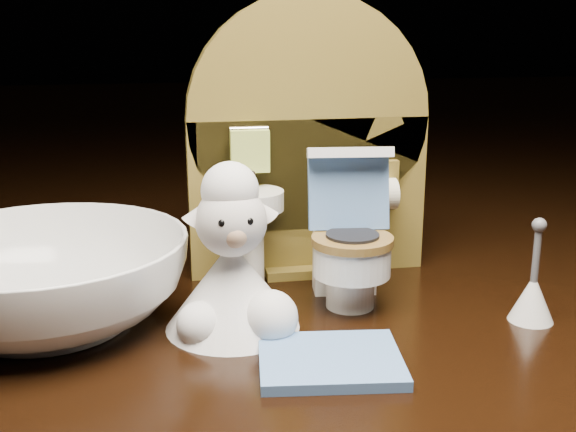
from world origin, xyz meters
name	(u,v)px	position (x,y,z in m)	size (l,w,h in m)	color
backdrop_panel	(307,154)	(0.00, 0.06, 0.07)	(0.13, 0.05, 0.15)	brown
toy_toilet	(349,246)	(0.01, 0.02, 0.03)	(0.04, 0.05, 0.08)	white
bath_mat	(330,361)	(-0.01, -0.05, 0.00)	(0.06, 0.05, 0.00)	#547DB8
toilet_brush	(533,294)	(0.09, -0.02, 0.01)	(0.02, 0.02, 0.05)	white
plush_lamb	(233,272)	(-0.05, -0.01, 0.03)	(0.06, 0.06, 0.08)	white
ceramic_bowl	(46,281)	(-0.13, 0.01, 0.02)	(0.13, 0.13, 0.04)	white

